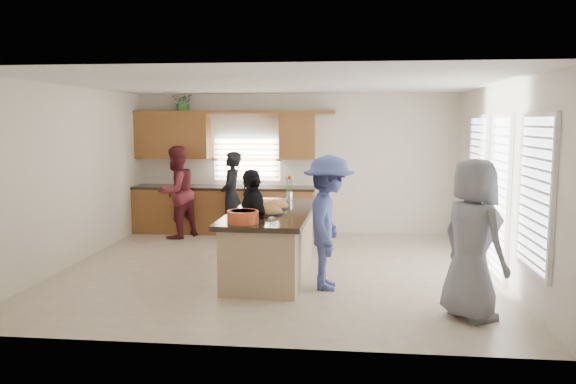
# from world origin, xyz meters

# --- Properties ---
(floor) EXTENTS (6.50, 6.50, 0.00)m
(floor) POSITION_xyz_m (0.00, 0.00, 0.00)
(floor) COLOR beige
(floor) RESTS_ON ground
(room_shell) EXTENTS (6.52, 6.02, 2.81)m
(room_shell) POSITION_xyz_m (0.00, 0.00, 1.90)
(room_shell) COLOR silver
(room_shell) RESTS_ON ground
(back_cabinetry) EXTENTS (4.08, 0.66, 2.46)m
(back_cabinetry) POSITION_xyz_m (-1.47, 2.73, 0.91)
(back_cabinetry) COLOR brown
(back_cabinetry) RESTS_ON ground
(right_wall_glazing) EXTENTS (0.06, 4.00, 2.25)m
(right_wall_glazing) POSITION_xyz_m (3.22, -0.13, 1.34)
(right_wall_glazing) COLOR white
(right_wall_glazing) RESTS_ON ground
(island) EXTENTS (1.22, 2.73, 0.95)m
(island) POSITION_xyz_m (-0.05, -0.26, 0.45)
(island) COLOR tan
(island) RESTS_ON ground
(platter_front) EXTENTS (0.49, 0.49, 0.20)m
(platter_front) POSITION_xyz_m (-0.07, -0.56, 0.98)
(platter_front) COLOR black
(platter_front) RESTS_ON island
(platter_mid) EXTENTS (0.44, 0.44, 0.18)m
(platter_mid) POSITION_xyz_m (-0.02, -0.01, 0.98)
(platter_mid) COLOR black
(platter_mid) RESTS_ON island
(platter_back) EXTENTS (0.34, 0.34, 0.14)m
(platter_back) POSITION_xyz_m (-0.19, 0.24, 0.98)
(platter_back) COLOR black
(platter_back) RESTS_ON island
(salad_bowl) EXTENTS (0.41, 0.41, 0.16)m
(salad_bowl) POSITION_xyz_m (-0.28, -1.31, 1.04)
(salad_bowl) COLOR #D95127
(salad_bowl) RESTS_ON island
(clear_cup) EXTENTS (0.09, 0.09, 0.09)m
(clear_cup) POSITION_xyz_m (0.10, -1.35, 0.99)
(clear_cup) COLOR white
(clear_cup) RESTS_ON island
(plate_stack) EXTENTS (0.24, 0.24, 0.05)m
(plate_stack) POSITION_xyz_m (-0.12, 0.63, 0.98)
(plate_stack) COLOR #BC92D5
(plate_stack) RESTS_ON island
(flower_vase) EXTENTS (0.14, 0.14, 0.41)m
(flower_vase) POSITION_xyz_m (0.10, 0.82, 1.17)
(flower_vase) COLOR silver
(flower_vase) RESTS_ON island
(potted_plant) EXTENTS (0.45, 0.40, 0.47)m
(potted_plant) POSITION_xyz_m (-2.26, 2.82, 2.63)
(potted_plant) COLOR #34722D
(potted_plant) RESTS_ON back_cabinetry
(woman_left_back) EXTENTS (0.42, 0.62, 1.68)m
(woman_left_back) POSITION_xyz_m (-1.16, 2.19, 0.84)
(woman_left_back) COLOR black
(woman_left_back) RESTS_ON ground
(woman_left_mid) EXTENTS (1.02, 1.09, 1.78)m
(woman_left_mid) POSITION_xyz_m (-2.23, 2.13, 0.89)
(woman_left_mid) COLOR #5A1B22
(woman_left_mid) RESTS_ON ground
(woman_left_front) EXTENTS (0.78, 1.01, 1.59)m
(woman_left_front) POSITION_xyz_m (-0.27, -0.66, 0.80)
(woman_left_front) COLOR black
(woman_left_front) RESTS_ON ground
(woman_right_back) EXTENTS (0.70, 1.19, 1.81)m
(woman_right_back) POSITION_xyz_m (0.81, -0.90, 0.90)
(woman_right_back) COLOR #3D4885
(woman_right_back) RESTS_ON ground
(woman_right_front) EXTENTS (0.96, 1.07, 1.84)m
(woman_right_front) POSITION_xyz_m (2.47, -1.91, 0.92)
(woman_right_front) COLOR slate
(woman_right_front) RESTS_ON ground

